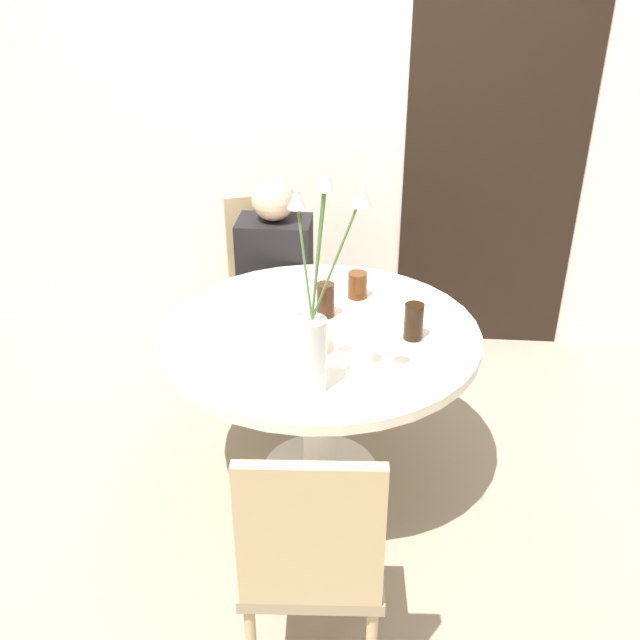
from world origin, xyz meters
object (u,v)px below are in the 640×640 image
(flower_vase, at_px, (315,323))
(drink_glass_0, at_px, (325,300))
(chair_near_front, at_px, (269,276))
(drink_glass_1, at_px, (357,285))
(birthday_cake, at_px, (300,339))
(person_boy, at_px, (276,292))
(side_plate, at_px, (371,314))
(drink_glass_2, at_px, (414,322))
(chair_right_flank, at_px, (312,553))

(flower_vase, height_order, drink_glass_0, flower_vase)
(chair_near_front, distance_m, drink_glass_0, 0.87)
(drink_glass_0, distance_m, drink_glass_1, 0.21)
(birthday_cake, xyz_separation_m, person_boy, (-0.22, 0.89, -0.26))
(chair_near_front, relative_size, drink_glass_1, 8.38)
(birthday_cake, relative_size, flower_vase, 0.26)
(side_plate, xyz_separation_m, drink_glass_0, (-0.18, -0.02, 0.06))
(chair_near_front, height_order, person_boy, person_boy)
(flower_vase, distance_m, person_boy, 1.25)
(chair_near_front, bearing_deg, drink_glass_2, -74.03)
(chair_near_front, bearing_deg, side_plate, -75.58)
(birthday_cake, height_order, drink_glass_0, birthday_cake)
(birthday_cake, xyz_separation_m, drink_glass_1, (0.19, 0.46, 0.00))
(chair_right_flank, height_order, drink_glass_2, chair_right_flank)
(drink_glass_1, bearing_deg, birthday_cake, -112.21)
(drink_glass_1, bearing_deg, drink_glass_0, -124.05)
(birthday_cake, relative_size, drink_glass_1, 1.79)
(chair_right_flank, relative_size, birthday_cake, 4.69)
(birthday_cake, height_order, drink_glass_1, birthday_cake)
(chair_near_front, distance_m, side_plate, 0.93)
(chair_near_front, relative_size, drink_glass_2, 6.56)
(drink_glass_2, bearing_deg, flower_vase, -132.13)
(chair_near_front, height_order, drink_glass_1, chair_near_front)
(chair_right_flank, bearing_deg, drink_glass_0, -91.01)
(flower_vase, xyz_separation_m, drink_glass_0, (-0.01, 0.51, -0.18))
(chair_near_front, relative_size, side_plate, 4.53)
(birthday_cake, relative_size, drink_glass_0, 1.41)
(drink_glass_1, height_order, drink_glass_2, drink_glass_2)
(flower_vase, bearing_deg, drink_glass_2, 47.87)
(chair_near_front, distance_m, person_boy, 0.16)
(person_boy, bearing_deg, flower_vase, -75.53)
(flower_vase, distance_m, drink_glass_0, 0.54)
(flower_vase, relative_size, drink_glass_0, 5.47)
(drink_glass_1, bearing_deg, person_boy, 132.77)
(flower_vase, relative_size, drink_glass_2, 5.42)
(drink_glass_0, bearing_deg, birthday_cake, -103.65)
(chair_right_flank, relative_size, drink_glass_0, 6.62)
(birthday_cake, relative_size, person_boy, 0.18)
(chair_near_front, height_order, birthday_cake, chair_near_front)
(chair_right_flank, height_order, flower_vase, flower_vase)
(chair_right_flank, distance_m, side_plate, 1.09)
(drink_glass_1, height_order, person_boy, person_boy)
(flower_vase, relative_size, side_plate, 3.74)
(drink_glass_2, bearing_deg, drink_glass_1, 123.78)
(drink_glass_1, relative_size, person_boy, 0.10)
(chair_near_front, height_order, side_plate, chair_near_front)
(drink_glass_2, bearing_deg, chair_right_flank, -108.29)
(birthday_cake, bearing_deg, chair_right_flank, -81.77)
(flower_vase, bearing_deg, chair_right_flank, -86.20)
(birthday_cake, xyz_separation_m, flower_vase, (0.07, -0.23, 0.19))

